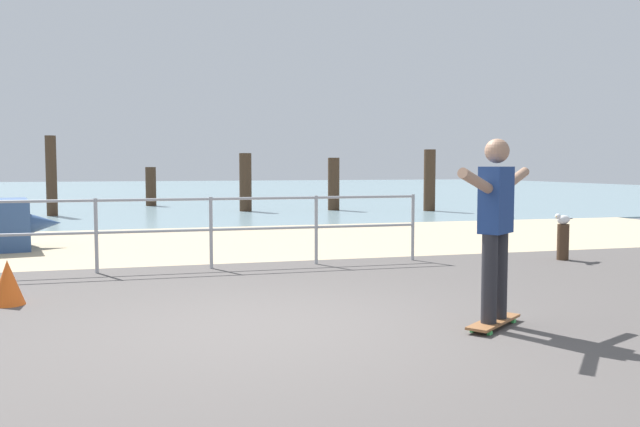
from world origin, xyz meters
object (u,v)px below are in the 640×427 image
skateboard (494,322)px  traffic_cone (8,283)px  seagull (563,219)px  skateboarder (496,218)px  bollard_short (563,243)px

skateboard → traffic_cone: 4.99m
skateboard → traffic_cone: traffic_cone is taller
seagull → traffic_cone: 7.86m
skateboarder → seagull: 4.86m
traffic_cone → bollard_short: bearing=9.8°
bollard_short → traffic_cone: bearing=-170.2°
skateboarder → traffic_cone: bearing=153.4°
seagull → skateboard: bearing=-132.6°
skateboard → skateboarder: bearing=153.4°
bollard_short → skateboarder: bearing=-132.6°
skateboarder → seagull: size_ratio=3.64×
bollard_short → seagull: (-0.01, -0.01, 0.37)m
skateboard → bollard_short: bearing=47.4°
bollard_short → traffic_cone: size_ratio=1.16×
skateboarder → seagull: skateboarder is taller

